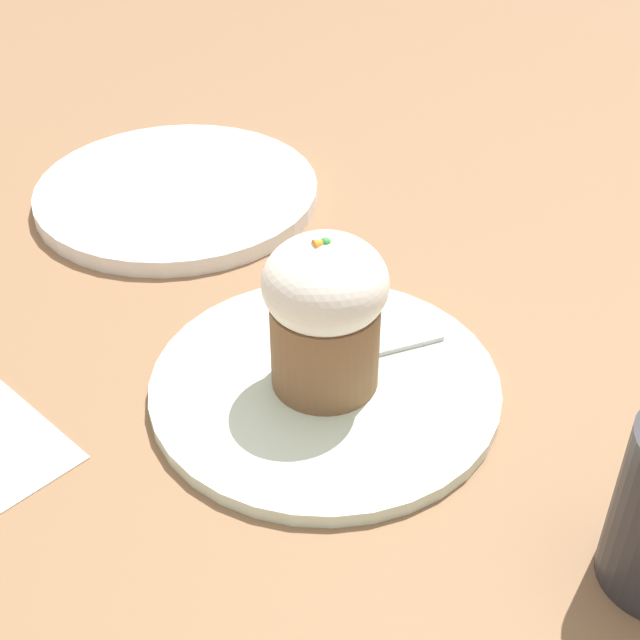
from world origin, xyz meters
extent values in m
plane|color=#846042|center=(0.00, 0.00, 0.00)|extent=(4.00, 4.00, 0.00)
cylinder|color=silver|center=(0.00, 0.00, 0.01)|extent=(0.25, 0.25, 0.01)
cylinder|color=brown|center=(0.00, 0.00, 0.04)|extent=(0.07, 0.07, 0.07)
ellipsoid|color=white|center=(0.00, 0.00, 0.09)|extent=(0.08, 0.08, 0.06)
cone|color=orange|center=(0.00, 0.00, 0.12)|extent=(0.02, 0.01, 0.01)
sphere|color=green|center=(0.00, 0.00, 0.12)|extent=(0.01, 0.01, 0.01)
cube|color=#B7B7BC|center=(0.05, 0.01, 0.01)|extent=(0.09, 0.02, 0.00)
ellipsoid|color=#B7B7BC|center=(-0.01, 0.01, 0.01)|extent=(0.05, 0.04, 0.01)
cylinder|color=white|center=(-0.01, 0.31, 0.01)|extent=(0.26, 0.26, 0.02)
camera|label=1|loc=(-0.20, -0.43, 0.42)|focal=50.00mm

